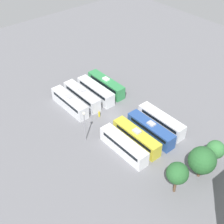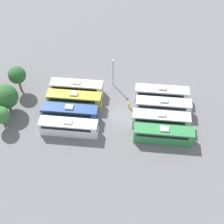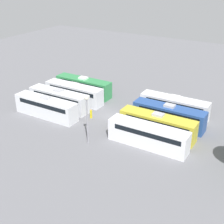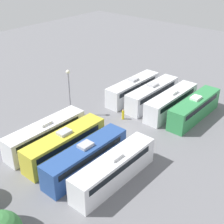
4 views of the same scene
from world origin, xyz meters
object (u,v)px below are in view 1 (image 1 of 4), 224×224
at_px(bus_0, 106,85).
at_px(tree_2, 177,173).
at_px(tree_1, 202,160).
at_px(worker_person, 99,114).
at_px(bus_3, 70,102).
at_px(bus_7, 124,146).
at_px(light_pole, 84,121).
at_px(tree_0, 215,150).
at_px(bus_2, 82,96).
at_px(bus_5, 151,130).
at_px(bus_4, 161,121).
at_px(bus_1, 96,91).
at_px(bus_6, 137,137).

xyz_separation_m(bus_0, tree_2, (10.50, 31.18, 2.85)).
bearing_deg(tree_2, tree_1, 174.51).
relative_size(bus_0, worker_person, 6.94).
distance_m(bus_3, bus_7, 18.32).
height_order(worker_person, light_pole, light_pole).
bearing_deg(tree_0, bus_2, -76.98).
bearing_deg(bus_2, bus_5, 101.19).
bearing_deg(bus_4, light_pole, -26.24).
height_order(bus_0, bus_4, same).
bearing_deg(bus_4, worker_person, -55.41).
height_order(bus_1, worker_person, bus_1).
height_order(bus_5, tree_0, tree_0).
bearing_deg(tree_0, bus_3, -70.70).
bearing_deg(bus_4, tree_0, 89.38).
distance_m(bus_1, worker_person, 7.76).
relative_size(bus_4, tree_1, 1.75).
height_order(bus_6, light_pole, light_pole).
height_order(bus_3, bus_7, same).
bearing_deg(tree_2, light_pole, -78.66).
xyz_separation_m(bus_3, tree_2, (-0.49, 30.86, 2.85)).
bearing_deg(bus_6, bus_4, -178.01).
relative_size(bus_7, tree_2, 1.74).
xyz_separation_m(bus_0, tree_0, (0.09, 31.45, 1.76)).
distance_m(light_pole, tree_0, 25.00).
distance_m(bus_7, tree_2, 12.87).
xyz_separation_m(bus_3, tree_1, (-6.44, 31.43, 2.25)).
bearing_deg(tree_0, bus_1, -83.50).
relative_size(bus_2, tree_2, 1.74).
bearing_deg(light_pole, worker_person, -148.67).
relative_size(bus_5, bus_7, 1.00).
distance_m(bus_0, bus_4, 18.27).
xyz_separation_m(bus_2, tree_1, (-2.81, 31.71, 2.25)).
bearing_deg(light_pole, bus_1, -135.76).
relative_size(bus_4, tree_0, 2.17).
height_order(bus_1, tree_0, tree_0).
height_order(bus_0, bus_3, same).
distance_m(bus_1, tree_2, 31.60).
distance_m(bus_4, tree_0, 13.29).
xyz_separation_m(bus_4, tree_1, (4.60, 13.48, 2.25)).
relative_size(bus_6, bus_7, 1.00).
height_order(tree_0, tree_2, tree_2).
relative_size(bus_2, bus_5, 1.00).
relative_size(bus_1, bus_3, 1.00).
xyz_separation_m(bus_0, bus_5, (3.64, 18.79, 0.00)).
relative_size(bus_4, light_pole, 1.57).
distance_m(bus_0, bus_2, 7.35).
xyz_separation_m(tree_0, tree_1, (4.45, 0.31, 0.49)).
bearing_deg(bus_5, tree_1, 86.01).
distance_m(bus_0, bus_5, 19.14).
relative_size(bus_4, bus_5, 1.00).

